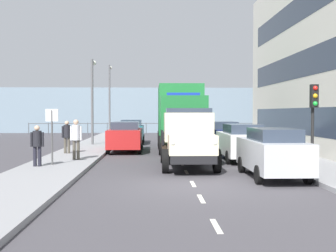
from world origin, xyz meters
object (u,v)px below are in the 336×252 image
Objects in this scene: car_red_oppositeside_0 at (126,136)px; lamp_post_promenade at (93,93)px; car_navy_kerbside_2 at (222,135)px; pedestrian_strolling at (37,142)px; street_sign at (52,127)px; lorry_cargo_green at (180,116)px; pedestrian_near_railing at (76,136)px; pedestrian_couple_b at (67,134)px; traffic_light_near at (314,107)px; truck_vintage_cream at (188,139)px; car_white_kerbside_1 at (242,142)px; car_teal_oppositeside_1 at (131,131)px; car_silver_kerbside_near at (272,152)px; lamp_post_far at (110,94)px.

car_red_oppositeside_0 is 5.30m from lamp_post_promenade.
car_red_oppositeside_0 is at bearing 8.29° from car_navy_kerbside_2.
pedestrian_strolling is 0.88m from street_sign.
street_sign reaches higher than car_navy_kerbside_2.
car_navy_kerbside_2 is at bearing 159.32° from lamp_post_promenade.
lorry_cargo_green reaches higher than car_navy_kerbside_2.
pedestrian_near_railing reaches higher than car_navy_kerbside_2.
pedestrian_couple_b is 0.30× the size of lamp_post_promenade.
car_red_oppositeside_0 is 11.34m from traffic_light_near.
lorry_cargo_green is 4.88× the size of pedestrian_couple_b.
street_sign is (5.64, 8.04, -0.39)m from lorry_cargo_green.
pedestrian_couple_b is at bearing 39.96° from car_red_oppositeside_0.
car_red_oppositeside_0 is 7.67m from street_sign.
car_red_oppositeside_0 is 2.78× the size of pedestrian_strolling.
lorry_cargo_green is 4.57× the size of pedestrian_near_railing.
truck_vintage_cream is 3.68m from car_white_kerbside_1.
lorry_cargo_green is 2.03× the size of car_teal_oppositeside_1.
truck_vintage_cream is 7.92m from car_red_oppositeside_0.
car_teal_oppositeside_1 is 1.80× the size of street_sign.
car_teal_oppositeside_1 is at bearing -133.30° from lamp_post_promenade.
lamp_post_promenade reaches higher than traffic_light_near.
truck_vintage_cream reaches higher than pedestrian_near_railing.
pedestrian_strolling is at bearing 68.97° from car_red_oppositeside_0.
lamp_post_promenade is at bearing -64.15° from truck_vintage_cream.
street_sign is (-0.39, 4.83, 0.54)m from pedestrian_couple_b.
traffic_light_near is (-2.15, 3.21, 1.58)m from car_white_kerbside_1.
street_sign is (0.04, 11.12, -1.87)m from lamp_post_promenade.
car_teal_oppositeside_1 is 16.57m from traffic_light_near.
car_red_oppositeside_0 is (3.17, 0.82, -1.18)m from lorry_cargo_green.
car_white_kerbside_1 is at bearing -175.98° from pedestrian_near_railing.
lamp_post_promenade is at bearing -47.01° from car_white_kerbside_1.
traffic_light_near is at bearing 171.66° from truck_vintage_cream.
pedestrian_couple_b is at bearing 20.66° from car_navy_kerbside_2.
car_white_kerbside_1 and car_red_oppositeside_0 have the same top height.
pedestrian_couple_b is (2.86, 2.39, 0.24)m from car_red_oppositeside_0.
car_navy_kerbside_2 is 1.34× the size of traffic_light_near.
car_navy_kerbside_2 is at bearing -90.00° from car_silver_kerbside_near.
truck_vintage_cream is 1.27× the size of car_red_oppositeside_0.
pedestrian_near_railing is 0.80× the size of street_sign.
truck_vintage_cream is 3.52× the size of pedestrian_strolling.
lamp_post_far is at bearing -75.59° from truck_vintage_cream.
car_red_oppositeside_0 is at bearing -140.04° from pedestrian_couple_b.
traffic_light_near is 0.51× the size of lamp_post_far.
lorry_cargo_green is 1.91× the size of car_navy_kerbside_2.
truck_vintage_cream is 2.51× the size of street_sign.
lorry_cargo_green is at bearing -125.06° from street_sign.
lorry_cargo_green is (-0.16, -8.15, 0.90)m from truck_vintage_cream.
street_sign is at bearing 79.77° from car_teal_oppositeside_1.
car_white_kerbside_1 is 0.66× the size of lamp_post_far.
car_white_kerbside_1 is (0.00, -5.11, 0.00)m from car_silver_kerbside_near.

